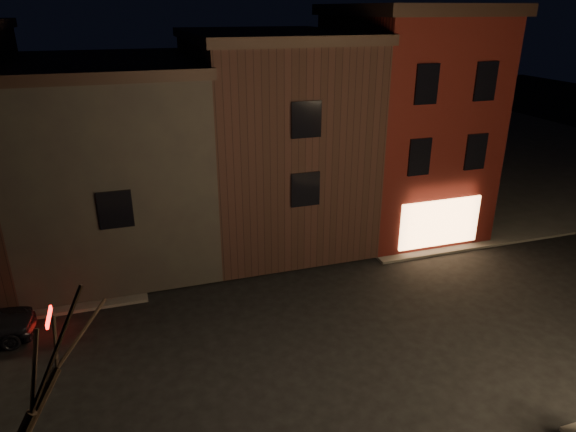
# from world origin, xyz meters

# --- Properties ---
(ground) EXTENTS (120.00, 120.00, 0.00)m
(ground) POSITION_xyz_m (0.00, 0.00, 0.00)
(ground) COLOR black
(ground) RESTS_ON ground
(sidewalk_far_right) EXTENTS (30.00, 30.00, 0.12)m
(sidewalk_far_right) POSITION_xyz_m (20.00, 20.00, 0.06)
(sidewalk_far_right) COLOR #2D2B28
(sidewalk_far_right) RESTS_ON ground
(corner_building) EXTENTS (6.50, 8.50, 10.50)m
(corner_building) POSITION_xyz_m (8.00, 9.47, 5.40)
(corner_building) COLOR #48100C
(corner_building) RESTS_ON ground
(row_building_a) EXTENTS (7.30, 10.30, 9.40)m
(row_building_a) POSITION_xyz_m (1.50, 10.50, 4.83)
(row_building_a) COLOR black
(row_building_a) RESTS_ON ground
(row_building_b) EXTENTS (7.80, 10.30, 8.40)m
(row_building_b) POSITION_xyz_m (-5.75, 10.50, 4.33)
(row_building_b) COLOR black
(row_building_b) RESTS_ON ground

